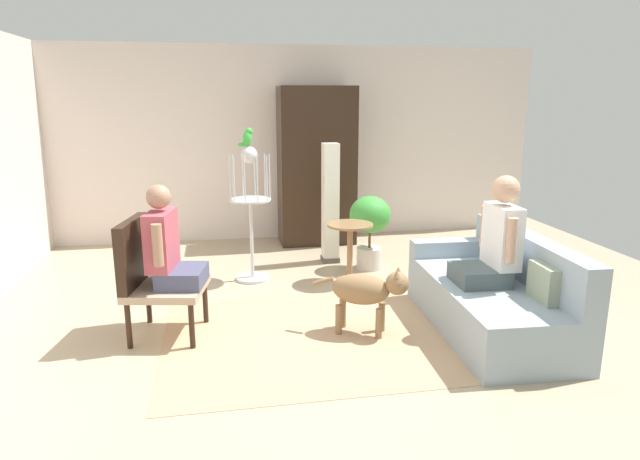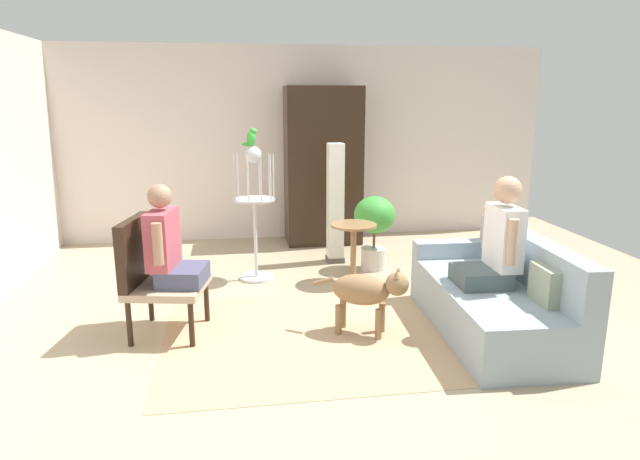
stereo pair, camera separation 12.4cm
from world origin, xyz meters
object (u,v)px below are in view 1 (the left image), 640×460
at_px(round_end_table, 350,244).
at_px(bird_cage_stand, 251,208).
at_px(potted_plant, 370,223).
at_px(person_on_couch, 495,241).
at_px(armchair, 150,271).
at_px(dog, 367,290).
at_px(armoire_cabinet, 317,166).
at_px(couch, 494,297).
at_px(parrot, 247,138).
at_px(person_on_armchair, 168,247).
at_px(column_lamp, 330,204).

xyz_separation_m(round_end_table, bird_cage_stand, (-1.00, 0.27, 0.37)).
height_order(round_end_table, bird_cage_stand, bird_cage_stand).
distance_m(bird_cage_stand, potted_plant, 1.36).
relative_size(person_on_couch, bird_cage_stand, 0.63).
relative_size(armchair, bird_cage_stand, 0.68).
bearing_deg(potted_plant, dog, -106.19).
bearing_deg(armchair, armoire_cabinet, 55.79).
height_order(couch, bird_cage_stand, bird_cage_stand).
height_order(round_end_table, armoire_cabinet, armoire_cabinet).
distance_m(couch, parrot, 2.83).
distance_m(couch, person_on_armchair, 2.71).
bearing_deg(armchair, round_end_table, 27.94).
xyz_separation_m(armchair, column_lamp, (1.84, 1.78, 0.15)).
xyz_separation_m(couch, bird_cage_stand, (-1.91, 1.68, 0.49)).
bearing_deg(column_lamp, parrot, -152.55).
bearing_deg(round_end_table, person_on_armchair, -149.23).
bearing_deg(potted_plant, round_end_table, -127.93).
distance_m(person_on_couch, column_lamp, 2.38).
bearing_deg(armchair, person_on_armchair, -10.79).
height_order(potted_plant, column_lamp, column_lamp).
distance_m(dog, column_lamp, 2.10).
relative_size(bird_cage_stand, potted_plant, 1.70).
bearing_deg(parrot, person_on_armchair, -119.03).
relative_size(parrot, column_lamp, 0.13).
bearing_deg(person_on_armchair, armoire_cabinet, 58.39).
distance_m(person_on_armchair, round_end_table, 2.05).
bearing_deg(dog, person_on_couch, -6.62).
bearing_deg(bird_cage_stand, couch, -41.32).
xyz_separation_m(person_on_armchair, column_lamp, (1.69, 1.81, -0.06)).
bearing_deg(couch, potted_plant, 107.44).
distance_m(couch, potted_plant, 1.93).
height_order(bird_cage_stand, column_lamp, bird_cage_stand).
relative_size(person_on_armchair, column_lamp, 0.58).
xyz_separation_m(potted_plant, armoire_cabinet, (-0.37, 1.30, 0.49)).
bearing_deg(armchair, bird_cage_stand, 54.96).
distance_m(couch, round_end_table, 1.68).
bearing_deg(bird_cage_stand, parrot, -180.00).
relative_size(parrot, armoire_cabinet, 0.09).
height_order(couch, round_end_table, couch).
bearing_deg(bird_cage_stand, armoire_cabinet, 56.54).
relative_size(dog, potted_plant, 0.88).
bearing_deg(potted_plant, parrot, -173.51).
distance_m(dog, parrot, 2.11).
distance_m(round_end_table, dog, 1.31).
distance_m(round_end_table, armoire_cabinet, 1.82).
xyz_separation_m(bird_cage_stand, potted_plant, (1.33, 0.15, -0.24)).
distance_m(parrot, potted_plant, 1.67).
bearing_deg(dog, parrot, 118.21).
bearing_deg(armchair, dog, -9.72).
xyz_separation_m(person_on_armchair, round_end_table, (1.74, 1.04, -0.34)).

